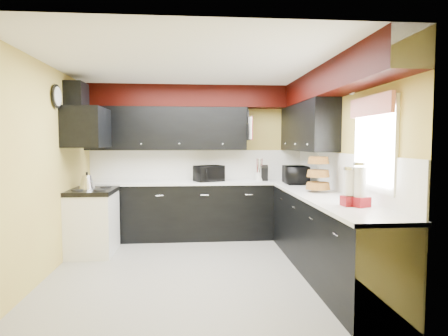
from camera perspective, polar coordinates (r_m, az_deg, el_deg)
The scene contains 35 objects.
ground at distance 4.88m, azimuth -3.67°, elevation -14.95°, with size 3.60×3.60×0.00m, color gray.
wall_back at distance 6.42m, azimuth -4.03°, elevation 1.02°, with size 3.60×0.06×2.50m, color #E0C666.
wall_right at distance 4.99m, azimuth 17.39°, elevation -0.01°, with size 0.06×3.60×2.50m, color #E0C666.
wall_left at distance 4.93m, azimuth -25.14°, elevation -0.25°, with size 0.06×3.60×2.50m, color #E0C666.
ceiling at distance 4.70m, azimuth -3.81°, elevation 15.23°, with size 3.60×3.60×0.06m, color white.
cab_back at distance 6.22m, azimuth -3.96°, elevation -6.51°, with size 3.60×0.60×0.90m, color black.
cab_right at distance 4.73m, azimuth 15.15°, elevation -10.00°, with size 0.60×3.00×0.90m, color black.
counter_back at distance 6.15m, azimuth -3.98°, elevation -2.20°, with size 3.62×0.64×0.04m, color white.
counter_right at distance 4.64m, azimuth 15.26°, elevation -4.35°, with size 0.64×3.02×0.04m, color white.
splash_back at distance 6.41m, azimuth -4.03°, elevation 0.48°, with size 3.60×0.02×0.50m, color white.
splash_right at distance 4.99m, azimuth 17.27°, elevation -0.69°, with size 0.02×3.60×0.50m, color white.
upper_back at distance 6.26m, azimuth -8.64°, elevation 5.94°, with size 2.60×0.35×0.70m, color black.
upper_right at distance 5.77m, azimuth 12.50°, elevation 6.06°, with size 0.35×1.80×0.70m, color black.
soffit_back at distance 6.28m, azimuth -4.06°, elevation 10.78°, with size 3.60×0.36×0.35m, color black.
soffit_right at distance 4.81m, azimuth 16.45°, elevation 12.72°, with size 0.36×3.24×0.35m, color black.
stove at distance 5.67m, azimuth -19.35°, elevation -7.97°, with size 0.60×0.75×0.86m, color white.
cooktop at distance 5.59m, azimuth -19.46°, elevation -3.35°, with size 0.62×0.77×0.06m, color black.
hood at distance 5.56m, azimuth -20.17°, elevation 5.79°, with size 0.50×0.78×0.55m, color black.
hood_duct at distance 5.63m, azimuth -21.57°, elevation 10.02°, with size 0.24×0.40×0.40m, color black.
window at distance 4.16m, azimuth 21.97°, elevation 3.26°, with size 0.03×0.86×0.96m, color white, non-canonical shape.
valance at distance 4.15m, azimuth 21.42°, elevation 8.80°, with size 0.04×0.88×0.20m, color red.
pan_top at distance 6.24m, azimuth 3.58°, elevation 7.82°, with size 0.03×0.22×0.40m, color black, non-canonical shape.
pan_mid at distance 6.10m, azimuth 3.75°, elevation 5.56°, with size 0.03×0.28×0.46m, color black, non-canonical shape.
pan_low at distance 6.36m, azimuth 3.40°, elevation 5.23°, with size 0.03×0.24×0.42m, color black, non-canonical shape.
cut_board at distance 5.99m, azimuth 4.02°, elevation 6.07°, with size 0.03×0.26×0.35m, color white.
baskets at distance 4.95m, azimuth 14.15°, elevation -0.79°, with size 0.27×0.27×0.50m, color brown, non-canonical shape.
clock at distance 5.18m, azimuth -24.15°, elevation 9.94°, with size 0.03×0.30×0.30m, color black, non-canonical shape.
deco_plate at distance 4.69m, azimuth 18.95°, elevation 11.95°, with size 0.03×0.24×0.24m, color white, non-canonical shape.
toaster_oven at distance 6.11m, azimuth -2.29°, elevation -0.83°, with size 0.44×0.37×0.26m, color black.
microwave at distance 5.85m, azimuth 10.90°, elevation -1.04°, with size 0.49×0.33×0.27m, color black.
utensil_crock at distance 6.22m, azimuth 5.43°, elevation -1.32°, with size 0.13×0.13×0.14m, color silver.
knife_block at distance 6.22m, azimuth 6.20°, elevation -0.82°, with size 0.11×0.16×0.25m, color black.
kettle at distance 5.63m, azimuth -20.15°, elevation -2.01°, with size 0.22×0.22×0.20m, color silver, non-canonical shape.
dispenser_a at distance 3.94m, azimuth 20.02°, elevation -2.51°, with size 0.16×0.16×0.43m, color maroon, non-canonical shape.
dispenser_b at distance 3.96m, azimuth 18.52°, elevation -2.94°, with size 0.13×0.13×0.36m, color #610004, non-canonical shape.
Camera 1 is at (-0.08, -4.61, 1.58)m, focal length 30.00 mm.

